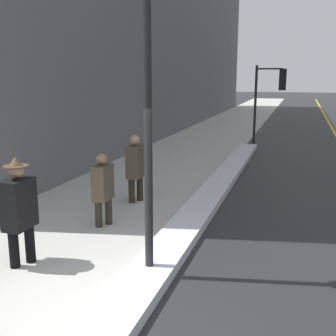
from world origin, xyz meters
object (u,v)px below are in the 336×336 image
(pedestrian_nearside, at_px, (136,165))
(lamp_post, at_px, (148,83))
(traffic_light_near, at_px, (273,88))
(pedestrian_in_fedora, at_px, (19,207))
(pedestrian_in_glasses, at_px, (103,186))

(pedestrian_nearside, bearing_deg, lamp_post, 24.09)
(traffic_light_near, distance_m, pedestrian_in_fedora, 14.01)
(pedestrian_in_fedora, relative_size, pedestrian_in_glasses, 1.19)
(pedestrian_in_glasses, distance_m, pedestrian_nearside, 1.75)
(lamp_post, xyz_separation_m, pedestrian_nearside, (-1.61, 3.52, -1.95))
(lamp_post, height_order, pedestrian_in_glasses, lamp_post)
(pedestrian_in_fedora, bearing_deg, lamp_post, 96.30)
(pedestrian_in_fedora, xyz_separation_m, pedestrian_in_glasses, (0.43, 2.01, -0.14))
(traffic_light_near, distance_m, pedestrian_nearside, 10.29)
(lamp_post, distance_m, pedestrian_in_glasses, 3.13)
(lamp_post, distance_m, pedestrian_in_fedora, 2.79)
(traffic_light_near, xyz_separation_m, pedestrian_in_glasses, (-2.41, -11.63, -1.63))
(pedestrian_in_fedora, distance_m, pedestrian_in_glasses, 2.06)
(pedestrian_in_fedora, bearing_deg, pedestrian_in_glasses, 167.35)
(lamp_post, bearing_deg, pedestrian_in_fedora, -173.21)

